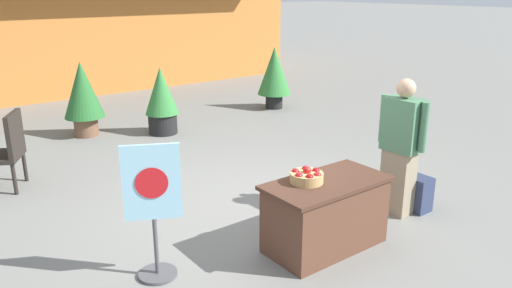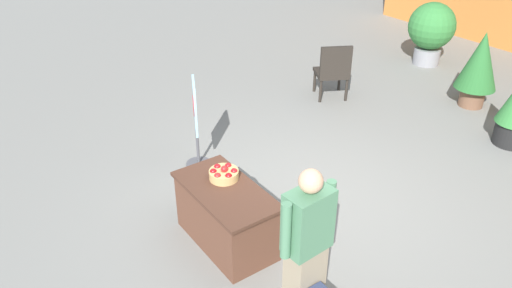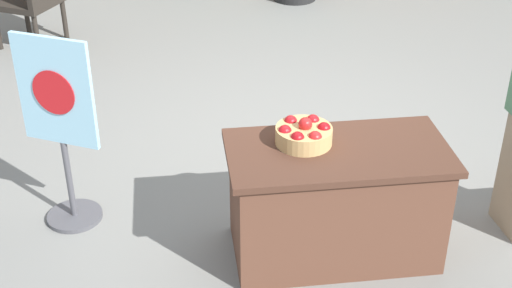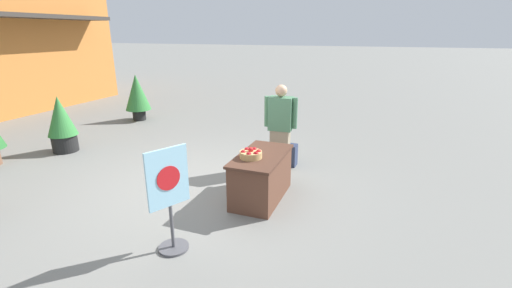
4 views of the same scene
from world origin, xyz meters
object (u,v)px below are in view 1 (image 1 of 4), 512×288
Objects in this scene: display_table at (326,214)px; potted_plant_far_left at (83,94)px; apple_basket at (307,176)px; potted_plant_far_right at (274,73)px; backpack at (416,193)px; person_visitor at (401,147)px; potted_plant_near_left at (161,99)px; poster_board at (154,209)px; patio_chair at (6,148)px.

display_table is 5.47m from potted_plant_far_left.
apple_basket is 6.13m from potted_plant_far_right.
apple_basket is 0.78× the size of backpack.
potted_plant_far_right is at bearing 68.89° from backpack.
person_visitor reaches higher than potted_plant_far_right.
potted_plant_far_left is (-4.00, 0.40, -0.01)m from potted_plant_far_right.
potted_plant_near_left is at bearing -31.02° from potted_plant_far_left.
poster_board is at bearing -138.41° from potted_plant_far_right.
patio_chair is (-3.70, 3.64, 0.35)m from backpack.
backpack is 5.20m from patio_chair.
poster_board is at bearing 129.13° from patio_chair.
potted_plant_far_left is at bearing 110.66° from backpack.
potted_plant_far_right is (3.63, 4.94, -0.01)m from apple_basket.
person_visitor is at bearing -82.10° from potted_plant_near_left.
potted_plant_near_left is (0.60, 4.74, 0.27)m from display_table.
potted_plant_near_left is at bearing -130.05° from patio_chair.
poster_board is at bearing -12.76° from person_visitor.
potted_plant_far_left is at bearing -165.37° from poster_board.
patio_chair is 0.77× the size of potted_plant_far_right.
person_visitor is at bearing 162.49° from patio_chair.
display_table is 0.47m from apple_basket.
person_visitor is (1.43, -0.02, 0.03)m from apple_basket.
backpack is 0.41× the size of patio_chair.
poster_board is (-1.61, 0.54, 0.31)m from display_table.
patio_chair is (-2.01, 3.53, -0.23)m from apple_basket.
poster_board is at bearing -117.84° from potted_plant_near_left.
potted_plant_near_left reaches higher than apple_basket.
person_visitor is 5.42m from potted_plant_far_right.
apple_basket is (-0.19, 0.10, 0.42)m from display_table.
apple_basket is 4.71m from potted_plant_near_left.
potted_plant_near_left is at bearing -174.02° from potted_plant_far_right.
apple_basket is at bearing -86.03° from potted_plant_far_left.
potted_plant_far_left is (1.64, 1.80, 0.20)m from patio_chair.
poster_board is (-1.43, 0.45, -0.11)m from apple_basket.
display_table is 3.90× the size of apple_basket.
poster_board reaches higher than backpack.
backpack is 5.85m from potted_plant_far_left.
patio_chair is (-2.20, 3.63, 0.19)m from display_table.
display_table is at bearing 149.58° from patio_chair.
person_visitor reaches higher than backpack.
poster_board is 3.14m from patio_chair.
potted_plant_near_left is 0.91× the size of potted_plant_far_right.
apple_basket is at bearing -4.36° from person_visitor.
potted_plant_far_right reaches higher than apple_basket.
potted_plant_near_left is at bearing 80.38° from apple_basket.
potted_plant_far_left reaches higher than display_table.
apple_basket is 0.25× the size of potted_plant_far_right.
person_visitor is at bearing 160.21° from backpack.
display_table is at bearing -97.23° from potted_plant_near_left.
potted_plant_far_right reaches higher than patio_chair.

